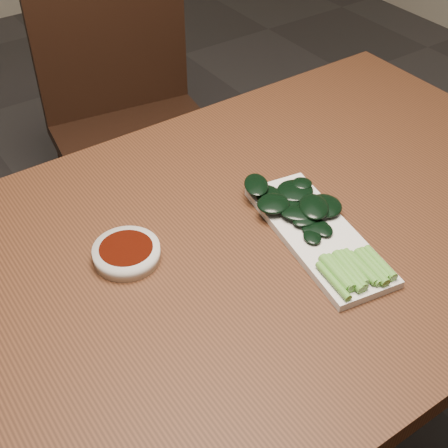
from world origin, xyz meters
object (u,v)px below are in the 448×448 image
chair_far (132,117)px  sauce_bowl (127,253)px  table (232,274)px  gai_lan (313,222)px  serving_plate (318,234)px

chair_far → sauce_bowl: chair_far is taller
table → gai_lan: 0.17m
chair_far → sauce_bowl: size_ratio=8.19×
chair_far → gai_lan: bearing=-88.4°
table → chair_far: chair_far is taller
table → gai_lan: (0.13, -0.05, 0.09)m
chair_far → serving_plate: 0.97m
sauce_bowl → chair_far: bearing=62.9°
chair_far → sauce_bowl: bearing=-108.5°
table → chair_far: (0.24, 0.85, -0.19)m
chair_far → sauce_bowl: (-0.40, -0.78, 0.27)m
serving_plate → gai_lan: size_ratio=0.97×
chair_far → gai_lan: size_ratio=2.62×
table → sauce_bowl: size_ratio=12.89×
serving_plate → table: bearing=152.1°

